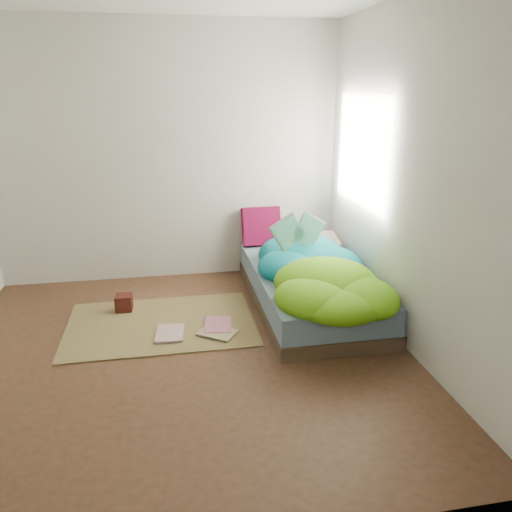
{
  "coord_description": "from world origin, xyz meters",
  "views": [
    {
      "loc": [
        -0.05,
        -3.45,
        1.95
      ],
      "look_at": [
        0.72,
        0.75,
        0.51
      ],
      "focal_mm": 35.0,
      "sensor_mm": 36.0,
      "label": 1
    }
  ],
  "objects": [
    {
      "name": "rug",
      "position": [
        -0.15,
        0.55,
        0.01
      ],
      "size": [
        1.6,
        1.1,
        0.01
      ],
      "primitive_type": "cube",
      "color": "brown",
      "rests_on": "ground"
    },
    {
      "name": "floor_book_c",
      "position": [
        0.25,
        0.17,
        0.02
      ],
      "size": [
        0.37,
        0.35,
        0.02
      ],
      "primitive_type": "imported",
      "rotation": [
        0.0,
        0.0,
        0.96
      ],
      "color": "#C5B781",
      "rests_on": "rug"
    },
    {
      "name": "ground",
      "position": [
        0.0,
        0.0,
        0.0
      ],
      "size": [
        3.5,
        3.5,
        0.0
      ],
      "primitive_type": "cube",
      "color": "#3F2918",
      "rests_on": "ground"
    },
    {
      "name": "pillow_magenta",
      "position": [
        0.94,
        1.62,
        0.54
      ],
      "size": [
        0.41,
        0.14,
        0.41
      ],
      "primitive_type": "cube",
      "rotation": [
        0.0,
        0.0,
        0.03
      ],
      "color": "#4F051F",
      "rests_on": "bed"
    },
    {
      "name": "wooden_box",
      "position": [
        -0.48,
        0.89,
        0.08
      ],
      "size": [
        0.15,
        0.15,
        0.15
      ],
      "primitive_type": "cube",
      "rotation": [
        0.0,
        0.0,
        -0.05
      ],
      "color": "#340D0B",
      "rests_on": "rug"
    },
    {
      "name": "floor_book_b",
      "position": [
        0.21,
        0.4,
        0.03
      ],
      "size": [
        0.27,
        0.34,
        0.03
      ],
      "primitive_type": "imported",
      "rotation": [
        0.0,
        0.0,
        -0.12
      ],
      "color": "#CA7486",
      "rests_on": "rug"
    },
    {
      "name": "duvet",
      "position": [
        1.22,
        0.5,
        0.51
      ],
      "size": [
        0.96,
        1.84,
        0.34
      ],
      "primitive_type": null,
      "color": "#087A80",
      "rests_on": "bed"
    },
    {
      "name": "floor_book_a",
      "position": [
        -0.19,
        0.33,
        0.02
      ],
      "size": [
        0.26,
        0.33,
        0.02
      ],
      "primitive_type": "imported",
      "rotation": [
        0.0,
        0.0,
        -0.1
      ],
      "color": "beige",
      "rests_on": "rug"
    },
    {
      "name": "open_book",
      "position": [
        1.12,
        0.77,
        0.81
      ],
      "size": [
        0.44,
        0.16,
        0.26
      ],
      "primitive_type": null,
      "rotation": [
        0.0,
        0.0,
        0.16
      ],
      "color": "#297D2A",
      "rests_on": "duvet"
    },
    {
      "name": "pillow_floral",
      "position": [
        1.42,
        1.34,
        0.4
      ],
      "size": [
        0.57,
        0.37,
        0.12
      ],
      "primitive_type": "cube",
      "rotation": [
        0.0,
        0.0,
        -0.05
      ],
      "color": "beige",
      "rests_on": "bed"
    },
    {
      "name": "bed",
      "position": [
        1.22,
        0.72,
        0.17
      ],
      "size": [
        1.0,
        2.0,
        0.34
      ],
      "color": "#3E2D22",
      "rests_on": "ground"
    },
    {
      "name": "room_walls",
      "position": [
        0.01,
        0.01,
        1.63
      ],
      "size": [
        3.54,
        3.54,
        2.62
      ],
      "color": "beige",
      "rests_on": "ground"
    }
  ]
}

